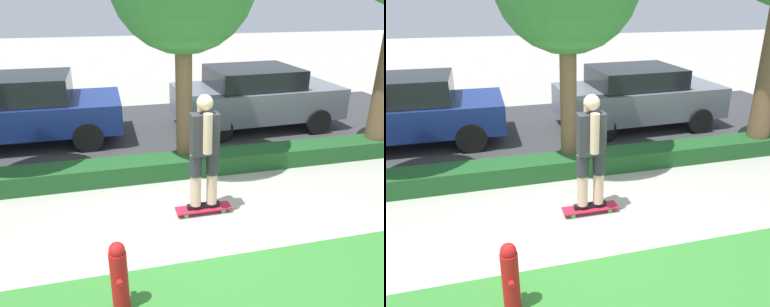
# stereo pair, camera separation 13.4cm
# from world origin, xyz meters

# --- Properties ---
(ground_plane) EXTENTS (60.00, 60.00, 0.00)m
(ground_plane) POSITION_xyz_m (0.00, 0.00, 0.00)
(ground_plane) COLOR #ADA89E
(street_asphalt) EXTENTS (15.71, 5.00, 0.01)m
(street_asphalt) POSITION_xyz_m (0.00, 4.20, 0.00)
(street_asphalt) COLOR #38383A
(street_asphalt) RESTS_ON ground_plane
(hedge_row) EXTENTS (15.71, 0.60, 0.36)m
(hedge_row) POSITION_xyz_m (0.00, 1.60, 0.18)
(hedge_row) COLOR #1E5123
(hedge_row) RESTS_ON ground_plane
(skateboard) EXTENTS (0.88, 0.24, 0.09)m
(skateboard) POSITION_xyz_m (0.11, 0.12, 0.07)
(skateboard) COLOR red
(skateboard) RESTS_ON ground_plane
(skater_person) EXTENTS (0.52, 0.47, 1.81)m
(skater_person) POSITION_xyz_m (0.11, 0.12, 1.06)
(skater_person) COLOR black
(skater_person) RESTS_ON skateboard
(parked_car_front) EXTENTS (4.07, 1.98, 1.57)m
(parked_car_front) POSITION_xyz_m (-2.94, 4.08, 0.81)
(parked_car_front) COLOR navy
(parked_car_front) RESTS_ON ground_plane
(parked_car_middle) EXTENTS (4.17, 2.14, 1.54)m
(parked_car_middle) POSITION_xyz_m (2.53, 3.97, 0.80)
(parked_car_middle) COLOR slate
(parked_car_middle) RESTS_ON ground_plane
(fire_hydrant) EXTENTS (0.19, 0.30, 0.85)m
(fire_hydrant) POSITION_xyz_m (-1.27, -1.56, 0.43)
(fire_hydrant) COLOR red
(fire_hydrant) RESTS_ON ground_plane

